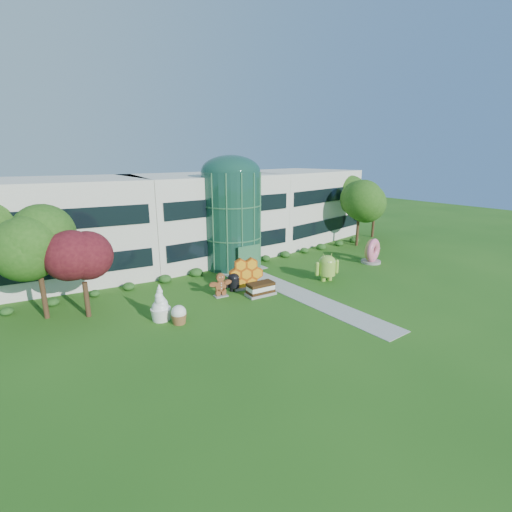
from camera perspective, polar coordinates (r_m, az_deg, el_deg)
ground at (r=30.85m, az=8.70°, el=-6.65°), size 140.00×140.00×0.00m
building at (r=43.68m, az=-8.07°, el=6.22°), size 46.00×15.00×9.30m
atrium at (r=38.54m, az=-3.76°, el=5.51°), size 6.00×6.00×9.80m
walkway at (r=32.17m, az=6.17°, el=-5.58°), size 2.40×20.00×0.04m
tree_red at (r=29.15m, az=-24.96°, el=-3.01°), size 4.00×4.00×6.00m
trees_backdrop at (r=39.50m, az=-4.54°, el=4.70°), size 52.00×8.00×8.40m
android_green at (r=35.15m, az=10.89°, el=-1.49°), size 2.92×2.33×2.90m
android_black at (r=32.13m, az=-3.46°, el=-3.79°), size 1.67×1.13×1.88m
donut at (r=42.19m, az=17.37°, el=0.80°), size 2.87×1.86×2.75m
gingerbread at (r=30.99m, az=-5.47°, el=-4.41°), size 2.30×1.10×2.04m
ice_cream_sandwich at (r=31.26m, az=0.71°, el=-5.07°), size 2.60×1.45×1.11m
honeycomb at (r=32.56m, az=-1.55°, el=-2.93°), size 3.39×2.19×2.51m
froyo at (r=27.31m, az=-14.52°, el=-6.94°), size 2.00×2.00×2.66m
cupcake at (r=26.73m, az=-11.79°, el=-8.80°), size 1.15×1.15×1.35m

